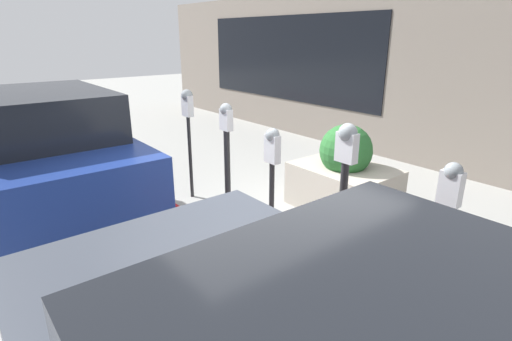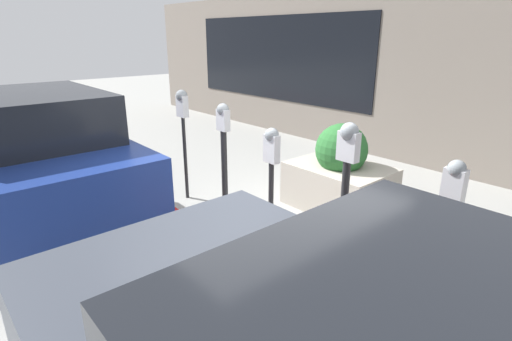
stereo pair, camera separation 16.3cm
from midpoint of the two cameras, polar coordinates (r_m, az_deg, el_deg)
The scene contains 10 objects.
ground_plane at distance 4.54m, azimuth -2.09°, elevation -11.96°, with size 40.00×40.00×0.00m, color #999993.
curb_strip at distance 4.49m, azimuth -2.91°, elevation -12.08°, with size 19.00×0.16×0.04m.
building_facade at distance 7.58m, azimuth 25.68°, elevation 11.78°, with size 19.00×0.17×3.24m.
parking_meter_nearest at distance 3.35m, azimuth 24.41°, elevation -6.96°, with size 0.16×0.13×1.47m.
parking_meter_second at distance 3.72m, azimuth 11.54°, elevation -0.58°, with size 0.20×0.17×1.60m.
parking_meter_middle at distance 4.35m, azimuth 1.15°, elevation 1.34°, with size 0.18×0.15×1.39m.
parking_meter_fourth at distance 5.04m, azimuth -5.55°, elevation 3.55°, with size 0.18×0.15×1.54m.
parking_meter_farthest at distance 5.77m, azimuth -11.23°, elevation 7.60°, with size 0.19×0.16×1.61m.
planter_box at distance 5.65m, azimuth 11.04°, elevation -0.68°, with size 1.33×0.99×1.20m.
parked_car_middle at distance 5.86m, azimuth -29.99°, elevation 1.88°, with size 3.98×1.92×1.68m.
Camera 2 is at (-3.00, 2.49, 2.32)m, focal length 28.00 mm.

